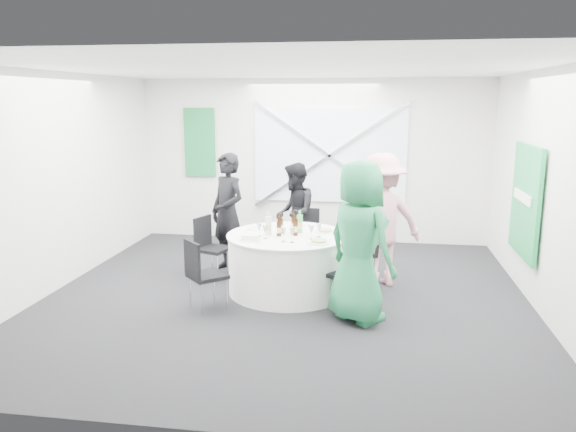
# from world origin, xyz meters

# --- Properties ---
(floor) EXTENTS (6.00, 6.00, 0.00)m
(floor) POSITION_xyz_m (0.00, 0.00, 0.00)
(floor) COLOR black
(floor) RESTS_ON ground
(ceiling) EXTENTS (6.00, 6.00, 0.00)m
(ceiling) POSITION_xyz_m (0.00, 0.00, 2.80)
(ceiling) COLOR white
(ceiling) RESTS_ON wall_back
(wall_back) EXTENTS (6.00, 0.00, 6.00)m
(wall_back) POSITION_xyz_m (0.00, 3.00, 1.40)
(wall_back) COLOR silver
(wall_back) RESTS_ON floor
(wall_front) EXTENTS (6.00, 0.00, 6.00)m
(wall_front) POSITION_xyz_m (0.00, -3.00, 1.40)
(wall_front) COLOR silver
(wall_front) RESTS_ON floor
(wall_left) EXTENTS (0.00, 6.00, 6.00)m
(wall_left) POSITION_xyz_m (-3.00, 0.00, 1.40)
(wall_left) COLOR silver
(wall_left) RESTS_ON floor
(wall_right) EXTENTS (0.00, 6.00, 6.00)m
(wall_right) POSITION_xyz_m (3.00, 0.00, 1.40)
(wall_right) COLOR silver
(wall_right) RESTS_ON floor
(window_panel) EXTENTS (2.60, 0.03, 1.60)m
(window_panel) POSITION_xyz_m (0.30, 2.96, 1.50)
(window_panel) COLOR silver
(window_panel) RESTS_ON wall_back
(window_brace_a) EXTENTS (2.63, 0.05, 1.84)m
(window_brace_a) POSITION_xyz_m (0.30, 2.92, 1.50)
(window_brace_a) COLOR silver
(window_brace_a) RESTS_ON window_panel
(window_brace_b) EXTENTS (2.63, 0.05, 1.84)m
(window_brace_b) POSITION_xyz_m (0.30, 2.92, 1.50)
(window_brace_b) COLOR silver
(window_brace_b) RESTS_ON window_panel
(green_banner) EXTENTS (0.55, 0.04, 1.20)m
(green_banner) POSITION_xyz_m (-2.00, 2.95, 1.70)
(green_banner) COLOR #13612D
(green_banner) RESTS_ON wall_back
(green_sign) EXTENTS (0.05, 1.20, 1.40)m
(green_sign) POSITION_xyz_m (2.94, 0.60, 1.20)
(green_sign) COLOR #1B9646
(green_sign) RESTS_ON wall_right
(banquet_table) EXTENTS (1.56, 1.56, 0.76)m
(banquet_table) POSITION_xyz_m (0.00, 0.20, 0.38)
(banquet_table) COLOR silver
(banquet_table) RESTS_ON floor
(chair_back) EXTENTS (0.43, 0.44, 0.88)m
(chair_back) POSITION_xyz_m (0.09, 1.28, 0.51)
(chair_back) COLOR black
(chair_back) RESTS_ON floor
(chair_back_left) EXTENTS (0.50, 0.50, 0.86)m
(chair_back_left) POSITION_xyz_m (-1.16, 0.61, 0.50)
(chair_back_left) COLOR black
(chair_back_left) RESTS_ON floor
(chair_back_right) EXTENTS (0.55, 0.55, 0.91)m
(chair_back_right) POSITION_xyz_m (0.95, 0.62, 0.53)
(chair_back_right) COLOR black
(chair_back_right) RESTS_ON floor
(chair_front_right) EXTENTS (0.54, 0.53, 0.85)m
(chair_front_right) POSITION_xyz_m (0.87, -0.34, 0.50)
(chair_front_right) COLOR black
(chair_front_right) RESTS_ON floor
(chair_front_left) EXTENTS (0.55, 0.55, 0.86)m
(chair_front_left) POSITION_xyz_m (-0.89, -0.64, 0.50)
(chair_front_left) COLOR black
(chair_front_left) RESTS_ON floor
(person_man_back_left) EXTENTS (0.74, 0.71, 1.71)m
(person_man_back_left) POSITION_xyz_m (-0.99, 0.99, 0.85)
(person_man_back_left) COLOR black
(person_man_back_left) RESTS_ON floor
(person_man_back) EXTENTS (0.46, 0.77, 1.53)m
(person_man_back) POSITION_xyz_m (-0.10, 1.49, 0.77)
(person_man_back) COLOR black
(person_man_back) RESTS_ON floor
(person_woman_pink) EXTENTS (1.26, 0.92, 1.77)m
(person_woman_pink) POSITION_xyz_m (1.17, 0.68, 0.88)
(person_woman_pink) COLOR pink
(person_woman_pink) RESTS_ON floor
(person_woman_green) EXTENTS (1.04, 1.02, 1.81)m
(person_woman_green) POSITION_xyz_m (0.92, -0.62, 0.91)
(person_woman_green) COLOR #207848
(person_woman_green) RESTS_ON floor
(plate_back) EXTENTS (0.25, 0.25, 0.01)m
(plate_back) POSITION_xyz_m (-0.02, 0.73, 0.77)
(plate_back) COLOR white
(plate_back) RESTS_ON banquet_table
(plate_back_left) EXTENTS (0.25, 0.25, 0.01)m
(plate_back_left) POSITION_xyz_m (-0.44, 0.44, 0.77)
(plate_back_left) COLOR white
(plate_back_left) RESTS_ON banquet_table
(plate_back_right) EXTENTS (0.27, 0.27, 0.04)m
(plate_back_right) POSITION_xyz_m (0.46, 0.39, 0.78)
(plate_back_right) COLOR white
(plate_back_right) RESTS_ON banquet_table
(plate_front_right) EXTENTS (0.28, 0.28, 0.04)m
(plate_front_right) POSITION_xyz_m (0.43, -0.17, 0.78)
(plate_front_right) COLOR white
(plate_front_right) RESTS_ON banquet_table
(plate_front_left) EXTENTS (0.28, 0.28, 0.01)m
(plate_front_left) POSITION_xyz_m (-0.41, -0.16, 0.77)
(plate_front_left) COLOR white
(plate_front_left) RESTS_ON banquet_table
(napkin) EXTENTS (0.21, 0.14, 0.06)m
(napkin) POSITION_xyz_m (-0.41, -0.17, 0.80)
(napkin) COLOR silver
(napkin) RESTS_ON plate_front_left
(beer_bottle_a) EXTENTS (0.06, 0.06, 0.26)m
(beer_bottle_a) POSITION_xyz_m (-0.10, 0.25, 0.86)
(beer_bottle_a) COLOR #361A09
(beer_bottle_a) RESTS_ON banquet_table
(beer_bottle_b) EXTENTS (0.06, 0.06, 0.26)m
(beer_bottle_b) POSITION_xyz_m (0.05, 0.35, 0.86)
(beer_bottle_b) COLOR #361A09
(beer_bottle_b) RESTS_ON banquet_table
(beer_bottle_c) EXTENTS (0.06, 0.06, 0.27)m
(beer_bottle_c) POSITION_xyz_m (0.10, 0.16, 0.86)
(beer_bottle_c) COLOR #361A09
(beer_bottle_c) RESTS_ON banquet_table
(beer_bottle_d) EXTENTS (0.06, 0.06, 0.25)m
(beer_bottle_d) POSITION_xyz_m (-0.10, 0.10, 0.86)
(beer_bottle_d) COLOR #361A09
(beer_bottle_d) RESTS_ON banquet_table
(green_water_bottle) EXTENTS (0.08, 0.08, 0.29)m
(green_water_bottle) POSITION_xyz_m (0.13, 0.32, 0.87)
(green_water_bottle) COLOR green
(green_water_bottle) RESTS_ON banquet_table
(clear_water_bottle) EXTENTS (0.08, 0.08, 0.30)m
(clear_water_bottle) POSITION_xyz_m (-0.25, 0.15, 0.88)
(clear_water_bottle) COLOR silver
(clear_water_bottle) RESTS_ON banquet_table
(wine_glass_a) EXTENTS (0.07, 0.07, 0.17)m
(wine_glass_a) POSITION_xyz_m (0.32, 0.01, 0.88)
(wine_glass_a) COLOR white
(wine_glass_a) RESTS_ON banquet_table
(wine_glass_b) EXTENTS (0.07, 0.07, 0.17)m
(wine_glass_b) POSITION_xyz_m (-0.00, -0.16, 0.88)
(wine_glass_b) COLOR white
(wine_glass_b) RESTS_ON banquet_table
(wine_glass_c) EXTENTS (0.07, 0.07, 0.17)m
(wine_glass_c) POSITION_xyz_m (-0.34, 0.04, 0.88)
(wine_glass_c) COLOR white
(wine_glass_c) RESTS_ON banquet_table
(wine_glass_d) EXTENTS (0.07, 0.07, 0.17)m
(wine_glass_d) POSITION_xyz_m (0.11, -0.19, 0.88)
(wine_glass_d) COLOR white
(wine_glass_d) RESTS_ON banquet_table
(wine_glass_e) EXTENTS (0.07, 0.07, 0.17)m
(wine_glass_e) POSITION_xyz_m (-0.29, 0.48, 0.88)
(wine_glass_e) COLOR white
(wine_glass_e) RESTS_ON banquet_table
(wine_glass_f) EXTENTS (0.07, 0.07, 0.17)m
(wine_glass_f) POSITION_xyz_m (-0.24, -0.06, 0.88)
(wine_glass_f) COLOR white
(wine_glass_f) RESTS_ON banquet_table
(wine_glass_g) EXTENTS (0.07, 0.07, 0.17)m
(wine_glass_g) POSITION_xyz_m (0.40, 0.13, 0.88)
(wine_glass_g) COLOR white
(wine_glass_g) RESTS_ON banquet_table
(fork_a) EXTENTS (0.08, 0.14, 0.01)m
(fork_a) POSITION_xyz_m (-0.42, 0.59, 0.76)
(fork_a) COLOR silver
(fork_a) RESTS_ON banquet_table
(knife_a) EXTENTS (0.10, 0.13, 0.01)m
(knife_a) POSITION_xyz_m (-0.55, 0.36, 0.76)
(knife_a) COLOR silver
(knife_a) RESTS_ON banquet_table
(fork_b) EXTENTS (0.15, 0.02, 0.01)m
(fork_b) POSITION_xyz_m (0.17, 0.75, 0.76)
(fork_b) COLOR silver
(fork_b) RESTS_ON banquet_table
(knife_b) EXTENTS (0.15, 0.02, 0.01)m
(knife_b) POSITION_xyz_m (-0.17, 0.75, 0.76)
(knife_b) COLOR silver
(knife_b) RESTS_ON banquet_table
(fork_c) EXTENTS (0.11, 0.12, 0.01)m
(fork_c) POSITION_xyz_m (-0.53, -0.02, 0.76)
(fork_c) COLOR silver
(fork_c) RESTS_ON banquet_table
(knife_c) EXTENTS (0.11, 0.12, 0.01)m
(knife_c) POSITION_xyz_m (-0.29, -0.30, 0.76)
(knife_c) COLOR silver
(knife_c) RESTS_ON banquet_table
(fork_d) EXTENTS (0.10, 0.13, 0.01)m
(fork_d) POSITION_xyz_m (0.36, -0.25, 0.76)
(fork_d) COLOR silver
(fork_d) RESTS_ON banquet_table
(knife_d) EXTENTS (0.11, 0.12, 0.01)m
(knife_d) POSITION_xyz_m (0.52, -0.05, 0.76)
(knife_d) COLOR silver
(knife_d) RESTS_ON banquet_table
(fork_e) EXTENTS (0.09, 0.14, 0.01)m
(fork_e) POSITION_xyz_m (0.56, 0.34, 0.76)
(fork_e) COLOR silver
(fork_e) RESTS_ON banquet_table
(knife_e) EXTENTS (0.09, 0.14, 0.01)m
(knife_e) POSITION_xyz_m (0.38, 0.63, 0.76)
(knife_e) COLOR silver
(knife_e) RESTS_ON banquet_table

